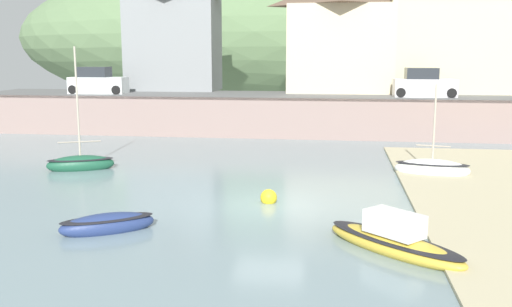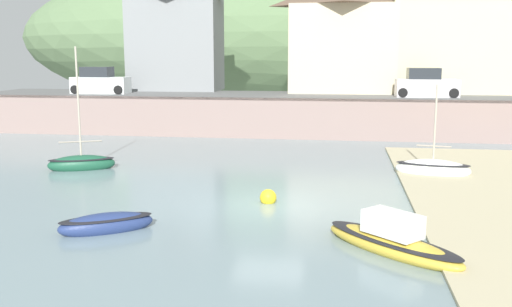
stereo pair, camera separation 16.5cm
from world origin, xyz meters
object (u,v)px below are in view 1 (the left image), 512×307
(fishing_boat_green, at_px, (432,168))
(sailboat_far_left, at_px, (394,241))
(waterfront_building_left, at_px, (173,31))
(mooring_buoy, at_px, (269,198))
(waterfront_building_right, at_px, (448,23))
(waterfront_building_centre, at_px, (341,35))
(rowboat_small_beached, at_px, (81,163))
(parked_car_by_wall, at_px, (424,85))
(parked_car_near_slipway, at_px, (98,82))
(sailboat_nearest_shore, at_px, (107,224))

(fishing_boat_green, bearing_deg, sailboat_far_left, -93.75)
(waterfront_building_left, bearing_deg, mooring_buoy, -66.98)
(waterfront_building_right, bearing_deg, waterfront_building_centre, 180.00)
(waterfront_building_left, distance_m, sailboat_far_left, 33.57)
(waterfront_building_centre, distance_m, rowboat_small_beached, 24.25)
(fishing_boat_green, xyz_separation_m, mooring_buoy, (-6.60, -5.66, -0.12))
(waterfront_building_left, relative_size, sailboat_far_left, 2.27)
(waterfront_building_left, bearing_deg, waterfront_building_centre, 0.00)
(waterfront_building_right, bearing_deg, parked_car_by_wall, -115.67)
(fishing_boat_green, bearing_deg, parked_car_near_slipway, 156.42)
(parked_car_by_wall, xyz_separation_m, mooring_buoy, (-8.21, -20.33, -3.02))
(waterfront_building_right, relative_size, parked_car_near_slipway, 2.44)
(waterfront_building_centre, xyz_separation_m, sailboat_nearest_shore, (-6.99, -28.90, -6.49))
(parked_car_by_wall, bearing_deg, waterfront_building_centre, 140.35)
(waterfront_building_left, height_order, parked_car_near_slipway, waterfront_building_left)
(waterfront_building_centre, relative_size, rowboat_small_beached, 1.46)
(waterfront_building_left, bearing_deg, rowboat_small_beached, -86.54)
(sailboat_far_left, bearing_deg, waterfront_building_centre, 135.99)
(sailboat_nearest_shore, bearing_deg, parked_car_by_wall, 30.97)
(parked_car_near_slipway, bearing_deg, rowboat_small_beached, -71.37)
(fishing_boat_green, relative_size, mooring_buoy, 6.95)
(fishing_boat_green, bearing_deg, waterfront_building_left, 142.35)
(waterfront_building_left, xyz_separation_m, rowboat_small_beached, (1.22, -20.13, -6.76))
(waterfront_building_centre, xyz_separation_m, sailboat_far_left, (1.41, -29.50, -6.42))
(mooring_buoy, bearing_deg, sailboat_nearest_shore, -137.41)
(parked_car_by_wall, bearing_deg, waterfront_building_left, 165.39)
(rowboat_small_beached, height_order, parked_car_near_slipway, rowboat_small_beached)
(waterfront_building_left, relative_size, waterfront_building_right, 0.91)
(fishing_boat_green, xyz_separation_m, parked_car_by_wall, (1.61, 14.68, 2.90))
(waterfront_building_centre, distance_m, waterfront_building_right, 7.86)
(waterfront_building_centre, relative_size, sailboat_nearest_shore, 2.94)
(waterfront_building_centre, relative_size, sailboat_far_left, 2.10)
(sailboat_nearest_shore, bearing_deg, waterfront_building_left, 70.31)
(waterfront_building_right, distance_m, sailboat_nearest_shore, 33.29)
(waterfront_building_centre, bearing_deg, parked_car_near_slipway, -165.67)
(rowboat_small_beached, bearing_deg, mooring_buoy, -50.15)
(sailboat_far_left, relative_size, parked_car_near_slipway, 0.98)
(rowboat_small_beached, relative_size, parked_car_near_slipway, 1.40)
(waterfront_building_left, relative_size, fishing_boat_green, 2.17)
(parked_car_near_slipway, bearing_deg, fishing_boat_green, -35.60)
(rowboat_small_beached, height_order, mooring_buoy, rowboat_small_beached)
(rowboat_small_beached, relative_size, fishing_boat_green, 1.38)
(parked_car_near_slipway, bearing_deg, waterfront_building_left, 43.47)
(waterfront_building_left, distance_m, fishing_boat_green, 26.60)
(parked_car_by_wall, distance_m, mooring_buoy, 22.14)
(waterfront_building_centre, height_order, sailboat_nearest_shore, waterfront_building_centre)
(sailboat_far_left, bearing_deg, waterfront_building_right, 121.01)
(sailboat_far_left, relative_size, sailboat_nearest_shore, 1.40)
(sailboat_far_left, bearing_deg, parked_car_by_wall, 123.63)
(sailboat_far_left, bearing_deg, mooring_buoy, 173.62)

